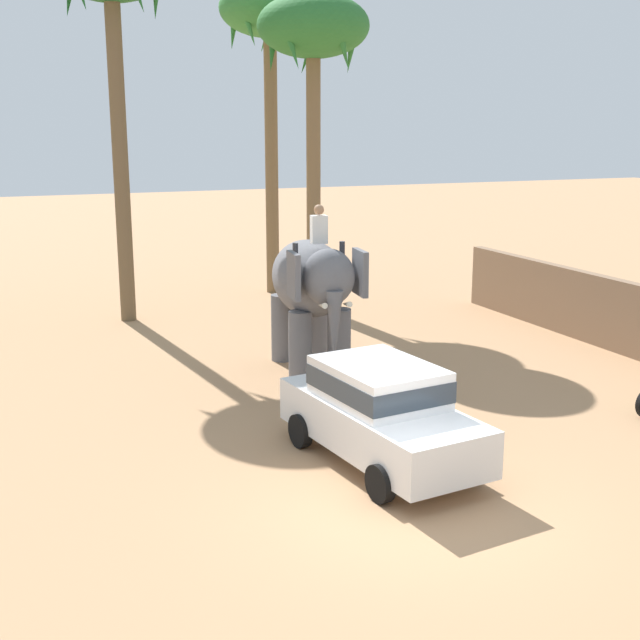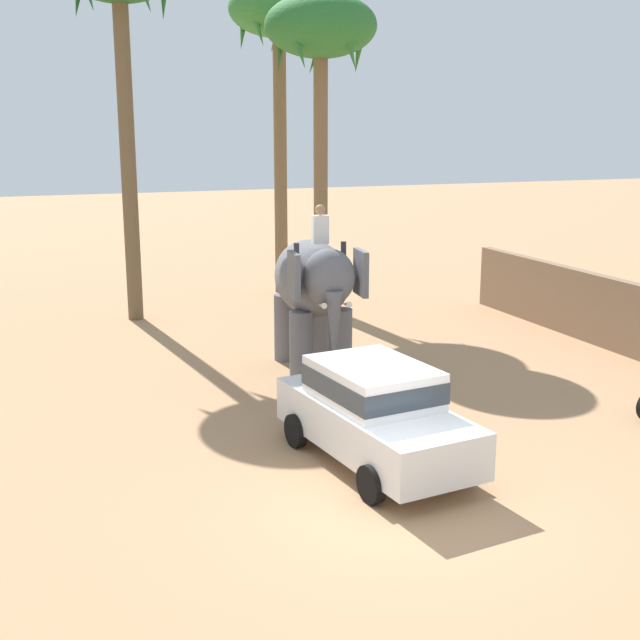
{
  "view_description": "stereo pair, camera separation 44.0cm",
  "coord_description": "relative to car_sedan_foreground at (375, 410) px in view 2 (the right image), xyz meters",
  "views": [
    {
      "loc": [
        -5.71,
        -10.22,
        5.55
      ],
      "look_at": [
        0.83,
        5.34,
        1.6
      ],
      "focal_mm": 47.16,
      "sensor_mm": 36.0,
      "label": 1
    },
    {
      "loc": [
        -5.3,
        -10.39,
        5.55
      ],
      "look_at": [
        0.83,
        5.34,
        1.6
      ],
      "focal_mm": 47.16,
      "sensor_mm": 36.0,
      "label": 2
    }
  ],
  "objects": [
    {
      "name": "ground_plane",
      "position": [
        -0.34,
        -1.59,
        -0.93
      ],
      "size": [
        120.0,
        120.0,
        0.0
      ],
      "primitive_type": "plane",
      "color": "tan"
    },
    {
      "name": "car_sedan_foreground",
      "position": [
        0.0,
        0.0,
        0.0
      ],
      "size": [
        2.23,
        4.27,
        1.7
      ],
      "color": "white",
      "rests_on": "ground"
    },
    {
      "name": "elephant_with_mahout",
      "position": [
        0.94,
        5.29,
        1.06
      ],
      "size": [
        2.04,
        3.98,
        3.88
      ],
      "color": "slate",
      "rests_on": "ground"
    },
    {
      "name": "palm_tree_behind_elephant",
      "position": [
        3.45,
        11.29,
        7.02
      ],
      "size": [
        3.2,
        3.2,
        9.16
      ],
      "color": "brown",
      "rests_on": "ground"
    },
    {
      "name": "palm_tree_left_of_road",
      "position": [
        3.31,
        14.54,
        7.79
      ],
      "size": [
        3.2,
        3.2,
        10.0
      ],
      "color": "brown",
      "rests_on": "ground"
    }
  ]
}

